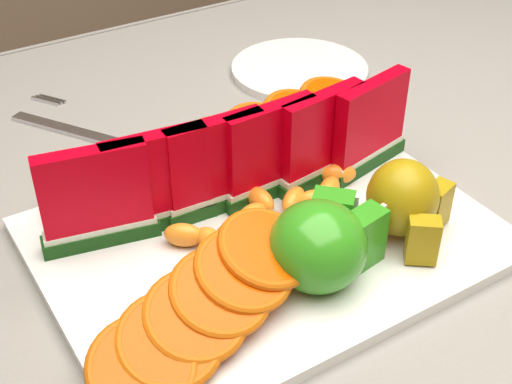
# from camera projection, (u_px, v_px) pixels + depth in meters

# --- Properties ---
(table) EXTENTS (1.40, 0.90, 0.75)m
(table) POSITION_uv_depth(u_px,v_px,m) (276.00, 296.00, 0.75)
(table) COLOR #452D18
(table) RESTS_ON ground
(tablecloth) EXTENTS (1.53, 1.03, 0.20)m
(tablecloth) POSITION_uv_depth(u_px,v_px,m) (278.00, 251.00, 0.71)
(tablecloth) COLOR slate
(tablecloth) RESTS_ON table
(platter) EXTENTS (0.40, 0.30, 0.01)m
(platter) POSITION_uv_depth(u_px,v_px,m) (266.00, 238.00, 0.66)
(platter) COLOR silver
(platter) RESTS_ON tablecloth
(apple_cluster) EXTENTS (0.12, 0.10, 0.08)m
(apple_cluster) POSITION_uv_depth(u_px,v_px,m) (323.00, 243.00, 0.59)
(apple_cluster) COLOR #358E12
(apple_cluster) RESTS_ON platter
(pear_cluster) EXTENTS (0.09, 0.10, 0.07)m
(pear_cluster) POSITION_uv_depth(u_px,v_px,m) (406.00, 201.00, 0.63)
(pear_cluster) COLOR #95631A
(pear_cluster) RESTS_ON platter
(side_plate) EXTENTS (0.18, 0.18, 0.01)m
(side_plate) POSITION_uv_depth(u_px,v_px,m) (300.00, 70.00, 0.94)
(side_plate) COLOR silver
(side_plate) RESTS_ON tablecloth
(fork) EXTENTS (0.10, 0.18, 0.00)m
(fork) POSITION_uv_depth(u_px,v_px,m) (72.00, 128.00, 0.82)
(fork) COLOR silver
(fork) RESTS_ON tablecloth
(watermelon_row) EXTENTS (0.39, 0.07, 0.10)m
(watermelon_row) POSITION_uv_depth(u_px,v_px,m) (243.00, 161.00, 0.67)
(watermelon_row) COLOR #0D370E
(watermelon_row) RESTS_ON platter
(orange_fan_front) EXTENTS (0.23, 0.14, 0.06)m
(orange_fan_front) POSITION_uv_depth(u_px,v_px,m) (208.00, 304.00, 0.54)
(orange_fan_front) COLOR #F64F0D
(orange_fan_front) RESTS_ON platter
(orange_fan_back) EXTENTS (0.39, 0.12, 0.05)m
(orange_fan_back) POSITION_uv_depth(u_px,v_px,m) (225.00, 146.00, 0.73)
(orange_fan_back) COLOR #F64F0D
(orange_fan_back) RESTS_ON platter
(tangerine_segments) EXTENTS (0.21, 0.07, 0.02)m
(tangerine_segments) POSITION_uv_depth(u_px,v_px,m) (270.00, 210.00, 0.66)
(tangerine_segments) COLOR #F65927
(tangerine_segments) RESTS_ON platter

